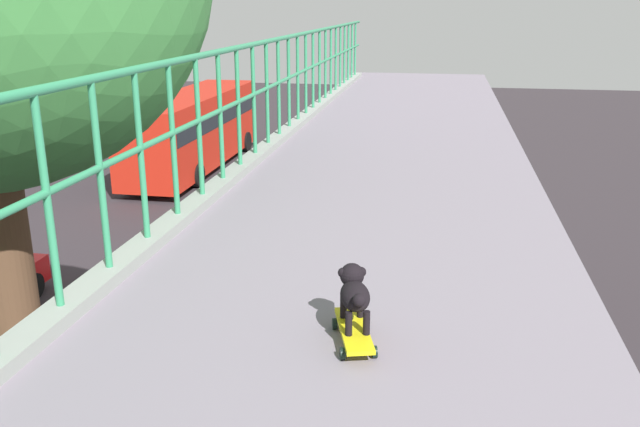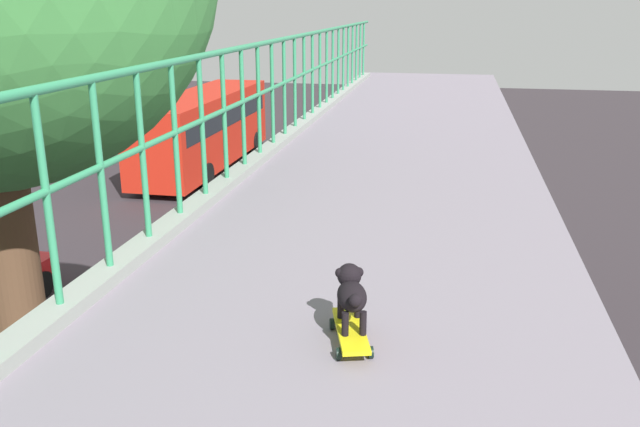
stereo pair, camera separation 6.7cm
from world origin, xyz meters
The scene contains 3 objects.
city_bus centered at (-8.75, 27.41, 1.86)m, with size 2.65×10.87×3.28m.
toy_skateboard centered at (1.39, 3.17, 5.38)m, with size 0.28×0.51×0.09m.
small_dog centered at (1.38, 3.22, 5.58)m, with size 0.22×0.37×0.30m.
Camera 1 is at (1.77, 0.09, 7.00)m, focal length 37.46 mm.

